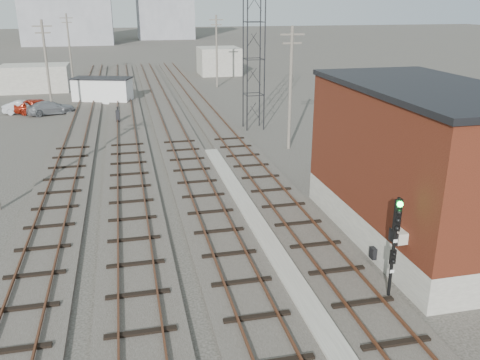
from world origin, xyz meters
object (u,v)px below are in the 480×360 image
object	(u,v)px
site_trailer	(102,90)
car_grey	(51,108)
switch_stand	(118,116)
car_silver	(24,107)
car_red	(38,106)
signal_mast	(395,241)

from	to	relation	value
site_trailer	car_grey	bearing A→B (deg)	-112.98
switch_stand	car_silver	size ratio (longest dim) A/B	0.37
switch_stand	car_red	size ratio (longest dim) A/B	0.33
switch_stand	car_grey	xyz separation A→B (m)	(-6.49, 5.62, -0.03)
signal_mast	switch_stand	size ratio (longest dim) A/B	2.82
car_silver	car_grey	world-z (taller)	car_grey
site_trailer	car_silver	world-z (taller)	site_trailer
car_silver	signal_mast	bearing A→B (deg)	-147.15
site_trailer	car_red	world-z (taller)	site_trailer
switch_stand	car_silver	distance (m)	11.12
switch_stand	car_red	world-z (taller)	switch_stand
car_grey	car_silver	bearing A→B (deg)	55.64
signal_mast	site_trailer	distance (m)	44.89
signal_mast	switch_stand	xyz separation A→B (m)	(-9.85, 32.13, -1.75)
car_red	signal_mast	bearing A→B (deg)	-149.44
signal_mast	car_silver	bearing A→B (deg)	116.14
switch_stand	site_trailer	xyz separation A→B (m)	(-1.59, 11.27, 0.66)
switch_stand	site_trailer	size ratio (longest dim) A/B	0.21
signal_mast	car_red	xyz separation A→B (m)	(-17.56, 38.35, -1.68)
car_grey	site_trailer	bearing A→B (deg)	-57.86
signal_mast	car_silver	distance (m)	42.99
signal_mast	car_grey	bearing A→B (deg)	113.41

